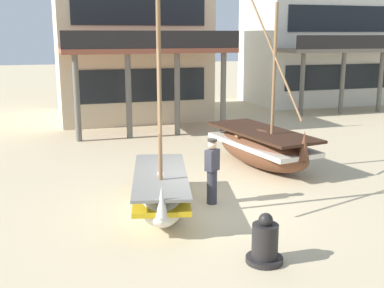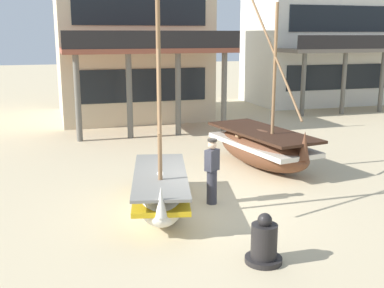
% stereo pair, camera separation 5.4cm
% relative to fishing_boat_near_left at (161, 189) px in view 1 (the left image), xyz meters
% --- Properties ---
extents(ground_plane, '(120.00, 120.00, 0.00)m').
position_rel_fishing_boat_near_left_xyz_m(ground_plane, '(1.08, -0.12, -0.54)').
color(ground_plane, '#CCB78E').
extents(fishing_boat_near_left, '(2.08, 4.04, 5.71)m').
position_rel_fishing_boat_near_left_xyz_m(fishing_boat_near_left, '(0.00, 0.00, 0.00)').
color(fishing_boat_near_left, silver).
rests_on(fishing_boat_near_left, ground).
extents(fishing_boat_centre_large, '(2.36, 4.53, 5.37)m').
position_rel_fishing_boat_near_left_xyz_m(fishing_boat_centre_large, '(4.06, 2.86, 0.13)').
color(fishing_boat_centre_large, brown).
rests_on(fishing_boat_centre_large, ground).
extents(fisherman_by_hull, '(0.42, 0.38, 1.68)m').
position_rel_fishing_boat_near_left_xyz_m(fisherman_by_hull, '(1.35, 0.07, 0.29)').
color(fisherman_by_hull, '#33333D').
rests_on(fisherman_by_hull, ground).
extents(capstan_winch, '(0.71, 0.71, 0.98)m').
position_rel_fishing_boat_near_left_xyz_m(capstan_winch, '(1.23, -3.23, -0.16)').
color(capstan_winch, black).
rests_on(capstan_winch, ground).
extents(harbor_building_main, '(7.52, 9.48, 7.21)m').
position_rel_fishing_boat_near_left_xyz_m(harbor_building_main, '(1.76, 14.07, 3.07)').
color(harbor_building_main, beige).
rests_on(harbor_building_main, ground).
extents(harbor_building_annex, '(8.85, 7.63, 6.83)m').
position_rel_fishing_boat_near_left_xyz_m(harbor_building_annex, '(13.93, 15.65, 2.88)').
color(harbor_building_annex, silver).
rests_on(harbor_building_annex, ground).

